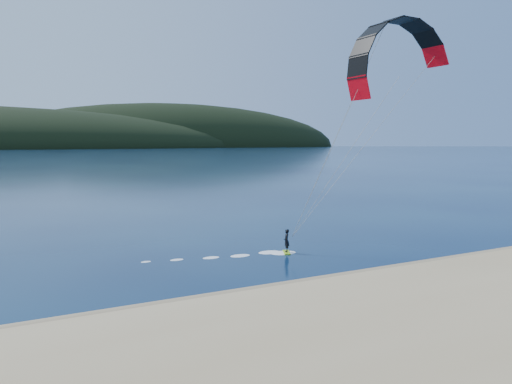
# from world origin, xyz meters

# --- Properties ---
(ground) EXTENTS (1800.00, 1800.00, 0.00)m
(ground) POSITION_xyz_m (0.00, 0.00, 0.00)
(ground) COLOR #061233
(ground) RESTS_ON ground
(wet_sand) EXTENTS (220.00, 2.50, 0.10)m
(wet_sand) POSITION_xyz_m (0.00, 4.50, 0.05)
(wet_sand) COLOR #886F4F
(wet_sand) RESTS_ON ground
(kitesurfer_near) EXTENTS (21.73, 7.36, 16.37)m
(kitesurfer_near) POSITION_xyz_m (13.49, 8.30, 12.54)
(kitesurfer_near) COLOR #9DD118
(kitesurfer_near) RESTS_ON ground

